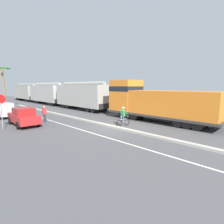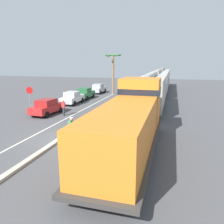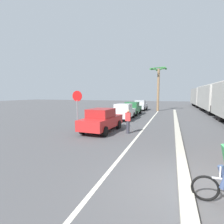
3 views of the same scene
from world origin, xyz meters
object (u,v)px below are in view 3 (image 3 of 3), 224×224
(parked_car_white, at_px, (124,112))
(parked_car_green, at_px, (132,108))
(parked_car_silver, at_px, (140,105))
(pedestrian_by_cars, at_px, (128,121))
(hopper_car_trailing, at_px, (201,97))
(hopper_car_middle, at_px, (213,98))
(parked_car_red, at_px, (102,120))
(palm_tree_near, at_px, (158,79))
(stop_sign, at_px, (77,103))

(parked_car_white, relative_size, parked_car_green, 1.01)
(parked_car_green, xyz_separation_m, parked_car_silver, (-0.01, 6.11, 0.00))
(parked_car_white, relative_size, pedestrian_by_cars, 2.61)
(parked_car_silver, bearing_deg, hopper_car_trailing, 48.59)
(parked_car_white, height_order, parked_car_green, same)
(hopper_car_middle, bearing_deg, parked_car_red, -121.38)
(palm_tree_near, bearing_deg, hopper_car_trailing, 57.24)
(parked_car_silver, bearing_deg, parked_car_red, -89.60)
(stop_sign, bearing_deg, palm_tree_near, 75.47)
(parked_car_green, distance_m, palm_tree_near, 7.74)
(hopper_car_trailing, distance_m, pedestrian_by_cars, 29.59)
(parked_car_silver, bearing_deg, pedestrian_by_cars, -83.03)
(parked_car_white, height_order, palm_tree_near, palm_tree_near)
(pedestrian_by_cars, bearing_deg, stop_sign, -176.14)
(hopper_car_trailing, relative_size, stop_sign, 3.68)
(hopper_car_middle, distance_m, parked_car_green, 12.10)
(parked_car_red, xyz_separation_m, parked_car_silver, (-0.12, 16.63, 0.00))
(stop_sign, relative_size, pedestrian_by_cars, 1.78)
(hopper_car_trailing, relative_size, palm_tree_near, 1.55)
(parked_car_white, distance_m, parked_car_green, 4.40)
(stop_sign, bearing_deg, parked_car_white, 75.14)
(parked_car_green, relative_size, parked_car_silver, 1.00)
(parked_car_red, distance_m, pedestrian_by_cars, 1.92)
(stop_sign, distance_m, pedestrian_by_cars, 3.88)
(hopper_car_middle, height_order, parked_car_white, hopper_car_middle)
(hopper_car_trailing, relative_size, parked_car_green, 2.52)
(hopper_car_trailing, bearing_deg, hopper_car_middle, -90.00)
(stop_sign, bearing_deg, parked_car_green, 81.29)
(hopper_car_middle, xyz_separation_m, parked_car_white, (-10.26, -10.61, -1.26))
(palm_tree_near, height_order, pedestrian_by_cars, palm_tree_near)
(stop_sign, xyz_separation_m, palm_tree_near, (4.36, 16.80, 2.90))
(parked_car_green, bearing_deg, parked_car_silver, 90.10)
(hopper_car_middle, distance_m, hopper_car_trailing, 11.60)
(hopper_car_middle, distance_m, palm_tree_near, 8.13)
(parked_car_green, bearing_deg, stop_sign, -98.71)
(parked_car_red, height_order, pedestrian_by_cars, same)
(parked_car_red, relative_size, parked_car_silver, 1.02)
(parked_car_red, bearing_deg, pedestrian_by_cars, -1.47)
(hopper_car_middle, bearing_deg, hopper_car_trailing, 90.00)
(hopper_car_middle, relative_size, pedestrian_by_cars, 6.54)
(pedestrian_by_cars, bearing_deg, parked_car_green, 100.86)
(parked_car_red, xyz_separation_m, palm_tree_near, (2.59, 16.50, 4.11))
(parked_car_white, relative_size, parked_car_silver, 1.00)
(parked_car_white, bearing_deg, parked_car_silver, 90.30)
(parked_car_red, distance_m, parked_car_silver, 16.63)
(pedestrian_by_cars, bearing_deg, hopper_car_trailing, 73.74)
(parked_car_silver, bearing_deg, hopper_car_middle, 0.53)
(hopper_car_trailing, xyz_separation_m, stop_sign, (-11.96, -28.63, -0.05))
(stop_sign, bearing_deg, hopper_car_middle, 54.90)
(parked_car_red, relative_size, pedestrian_by_cars, 2.64)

